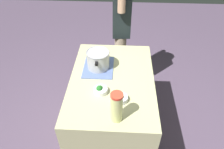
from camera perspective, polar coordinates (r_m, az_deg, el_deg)
name	(u,v)px	position (r m, az deg, el deg)	size (l,w,h in m)	color
ground_plane	(112,134)	(2.56, 0.00, -15.82)	(8.00, 8.00, 0.00)	#58475D
counter_slab	(112,110)	(2.21, 0.00, -9.57)	(1.11, 0.75, 0.87)	#BCB885
dish_cloth	(99,67)	(2.03, -3.64, 2.01)	(0.34, 0.28, 0.01)	#586CA2
cooking_pot	(98,59)	(1.97, -3.75, 4.12)	(0.28, 0.22, 0.17)	#B7B7BC
lemonade_pitcher	(117,107)	(1.50, 1.24, -8.76)	(0.09, 0.09, 0.26)	#EAEF92
broccoli_bowl_front	(100,90)	(1.76, -3.18, -4.14)	(0.12, 0.12, 0.07)	silver
broccoli_bowl_center	(121,98)	(1.69, 2.36, -6.39)	(0.11, 0.11, 0.07)	silver
person_cook	(121,26)	(2.57, 2.45, 12.94)	(0.50, 0.22, 1.71)	tan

